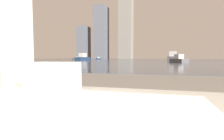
% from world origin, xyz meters
% --- Properties ---
extents(towel_stack, '(0.26, 0.19, 0.16)m').
position_xyz_m(towel_stack, '(-0.06, 0.91, 0.57)').
color(towel_stack, silver).
rests_on(towel_stack, bathtub).
extents(harbor_water, '(180.00, 110.00, 0.01)m').
position_xyz_m(harbor_water, '(0.00, 62.00, 0.01)').
color(harbor_water, slate).
rests_on(harbor_water, ground_plane).
extents(harbor_boat_0, '(2.25, 3.21, 1.14)m').
position_xyz_m(harbor_boat_0, '(3.09, 24.90, 0.41)').
color(harbor_boat_0, '#4C4C51').
rests_on(harbor_boat_0, harbor_water).
extents(harbor_boat_1, '(2.50, 5.53, 2.00)m').
position_xyz_m(harbor_boat_1, '(3.35, 38.83, 0.72)').
color(harbor_boat_1, '#4C4C51').
rests_on(harbor_boat_1, harbor_water).
extents(harbor_boat_2, '(2.24, 2.89, 1.04)m').
position_xyz_m(harbor_boat_2, '(-29.94, 60.60, 0.38)').
color(harbor_boat_2, '#335647').
rests_on(harbor_boat_2, harbor_water).
extents(harbor_boat_3, '(1.36, 2.95, 1.06)m').
position_xyz_m(harbor_boat_3, '(-24.73, 71.28, 0.38)').
color(harbor_boat_3, navy).
rests_on(harbor_boat_3, harbor_water).
extents(harbor_boat_5, '(2.16, 4.96, 1.80)m').
position_xyz_m(harbor_boat_5, '(-17.59, 39.68, 0.64)').
color(harbor_boat_5, navy).
rests_on(harbor_boat_5, harbor_water).
extents(skyline_tower_0, '(7.03, 10.12, 23.13)m').
position_xyz_m(skyline_tower_0, '(-52.43, 118.00, 11.57)').
color(skyline_tower_0, slate).
rests_on(skyline_tower_0, ground_plane).
extents(skyline_tower_1, '(8.20, 11.09, 36.23)m').
position_xyz_m(skyline_tower_1, '(-38.93, 118.00, 18.12)').
color(skyline_tower_1, slate).
rests_on(skyline_tower_1, ground_plane).
extents(skyline_tower_2, '(8.43, 12.21, 54.61)m').
position_xyz_m(skyline_tower_2, '(-21.37, 118.00, 27.30)').
color(skyline_tower_2, gray).
rests_on(skyline_tower_2, ground_plane).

